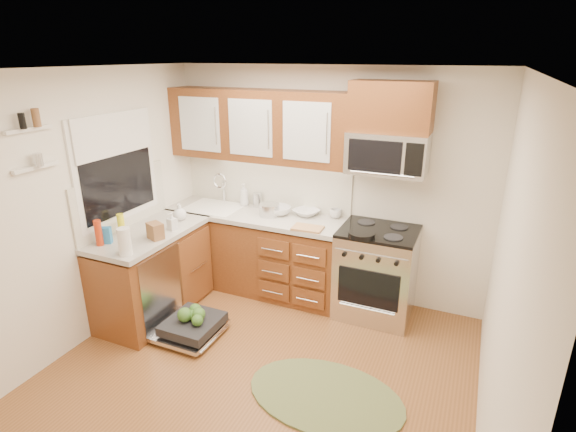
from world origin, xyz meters
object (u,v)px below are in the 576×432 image
at_px(skillet, 362,234).
at_px(stock_pot, 269,210).
at_px(rug, 325,396).
at_px(paper_towel_roll, 125,242).
at_px(bowl_a, 306,212).
at_px(sink, 214,218).
at_px(microwave, 387,153).
at_px(upper_cabinets, 258,126).
at_px(dishwasher, 190,327).
at_px(range, 376,273).
at_px(bowl_b, 278,211).
at_px(cutting_board, 308,228).
at_px(cup, 336,214).

distance_m(skillet, stock_pot, 1.13).
height_order(rug, paper_towel_roll, paper_towel_roll).
bearing_deg(skillet, rug, -87.01).
xyz_separation_m(paper_towel_roll, bowl_a, (1.08, 1.60, -0.09)).
bearing_deg(sink, paper_towel_roll, -90.00).
bearing_deg(bowl_a, stock_pot, -155.46).
bearing_deg(paper_towel_roll, rug, 1.17).
bearing_deg(microwave, skillet, -107.12).
bearing_deg(stock_pot, upper_cabinets, 142.39).
bearing_deg(dishwasher, range, 36.27).
xyz_separation_m(microwave, sink, (-1.93, -0.13, -0.90)).
relative_size(bowl_a, bowl_b, 0.95).
relative_size(paper_towel_roll, bowl_a, 0.93).
distance_m(stock_pot, paper_towel_roll, 1.60).
bearing_deg(upper_cabinets, bowl_a, 2.56).
bearing_deg(rug, skillet, 92.99).
distance_m(range, rug, 1.47).
height_order(dishwasher, paper_towel_roll, paper_towel_roll).
relative_size(stock_pot, cutting_board, 0.73).
relative_size(upper_cabinets, paper_towel_roll, 8.18).
height_order(sink, cup, cup).
relative_size(dishwasher, stock_pot, 3.15).
distance_m(skillet, bowl_a, 0.84).
xyz_separation_m(microwave, stock_pot, (-1.22, -0.12, -0.71)).
distance_m(sink, bowl_a, 1.11).
distance_m(skillet, bowl_b, 1.08).
distance_m(cutting_board, paper_towel_roll, 1.75).
relative_size(dishwasher, rug, 0.55).
relative_size(sink, cutting_board, 2.03).
distance_m(paper_towel_roll, bowl_a, 1.93).
relative_size(upper_cabinets, dishwasher, 2.93).
xyz_separation_m(microwave, bowl_a, (-0.85, 0.05, -0.74)).
bearing_deg(dishwasher, rug, -9.92).
xyz_separation_m(sink, bowl_a, (1.08, 0.18, 0.16)).
height_order(upper_cabinets, skillet, upper_cabinets).
bearing_deg(range, bowl_b, 176.29).
height_order(microwave, stock_pot, microwave).
distance_m(sink, cup, 1.43).
distance_m(microwave, skillet, 0.82).
distance_m(range, microwave, 1.23).
distance_m(dishwasher, rug, 1.51).
height_order(skillet, bowl_a, skillet).
height_order(stock_pot, bowl_a, stock_pot).
bearing_deg(paper_towel_roll, upper_cabinets, 71.55).
relative_size(microwave, dishwasher, 1.09).
bearing_deg(cup, cutting_board, -109.93).
bearing_deg(skillet, paper_towel_roll, -147.02).
bearing_deg(cutting_board, sink, 170.89).
bearing_deg(dishwasher, cutting_board, 47.03).
bearing_deg(upper_cabinets, stock_pot, -37.61).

